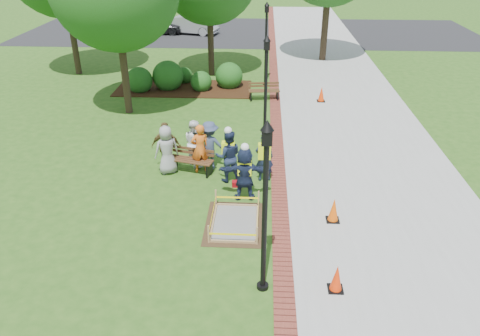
{
  "coord_description": "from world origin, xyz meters",
  "views": [
    {
      "loc": [
        1.15,
        -11.53,
        7.63
      ],
      "look_at": [
        0.5,
        1.2,
        1.0
      ],
      "focal_mm": 35.0,
      "sensor_mm": 36.0,
      "label": 1
    }
  ],
  "objects_px": {
    "bench_near": "(191,165)",
    "hivis_worker_a": "(245,172)",
    "hivis_worker_b": "(264,156)",
    "hivis_worker_c": "(228,155)",
    "wet_concrete_pad": "(235,217)",
    "cone_front": "(337,279)",
    "lamp_near": "(265,198)"
  },
  "relations": [
    {
      "from": "bench_near",
      "to": "lamp_near",
      "type": "bearing_deg",
      "value": -66.27
    },
    {
      "from": "bench_near",
      "to": "hivis_worker_c",
      "type": "distance_m",
      "value": 1.59
    },
    {
      "from": "wet_concrete_pad",
      "to": "cone_front",
      "type": "height_order",
      "value": "cone_front"
    },
    {
      "from": "hivis_worker_a",
      "to": "hivis_worker_c",
      "type": "xyz_separation_m",
      "value": [
        -0.58,
        1.13,
        0.02
      ]
    },
    {
      "from": "hivis_worker_b",
      "to": "hivis_worker_c",
      "type": "xyz_separation_m",
      "value": [
        -1.18,
        -0.09,
        0.06
      ]
    },
    {
      "from": "bench_near",
      "to": "hivis_worker_c",
      "type": "xyz_separation_m",
      "value": [
        1.33,
        -0.52,
        0.69
      ]
    },
    {
      "from": "wet_concrete_pad",
      "to": "hivis_worker_a",
      "type": "xyz_separation_m",
      "value": [
        0.21,
        1.43,
        0.71
      ]
    },
    {
      "from": "hivis_worker_b",
      "to": "hivis_worker_c",
      "type": "distance_m",
      "value": 1.19
    },
    {
      "from": "bench_near",
      "to": "hivis_worker_a",
      "type": "bearing_deg",
      "value": -40.72
    },
    {
      "from": "bench_near",
      "to": "lamp_near",
      "type": "relative_size",
      "value": 0.38
    },
    {
      "from": "hivis_worker_b",
      "to": "hivis_worker_c",
      "type": "relative_size",
      "value": 0.93
    },
    {
      "from": "wet_concrete_pad",
      "to": "hivis_worker_b",
      "type": "bearing_deg",
      "value": 72.99
    },
    {
      "from": "wet_concrete_pad",
      "to": "cone_front",
      "type": "xyz_separation_m",
      "value": [
        2.52,
        -2.64,
        0.11
      ]
    },
    {
      "from": "hivis_worker_c",
      "to": "cone_front",
      "type": "bearing_deg",
      "value": -60.88
    },
    {
      "from": "lamp_near",
      "to": "hivis_worker_a",
      "type": "bearing_deg",
      "value": 98.38
    },
    {
      "from": "bench_near",
      "to": "hivis_worker_a",
      "type": "height_order",
      "value": "hivis_worker_a"
    },
    {
      "from": "wet_concrete_pad",
      "to": "hivis_worker_b",
      "type": "xyz_separation_m",
      "value": [
        0.81,
        2.65,
        0.67
      ]
    },
    {
      "from": "cone_front",
      "to": "hivis_worker_b",
      "type": "distance_m",
      "value": 5.59
    },
    {
      "from": "bench_near",
      "to": "wet_concrete_pad",
      "type": "bearing_deg",
      "value": -61.01
    },
    {
      "from": "wet_concrete_pad",
      "to": "hivis_worker_b",
      "type": "height_order",
      "value": "hivis_worker_b"
    },
    {
      "from": "lamp_near",
      "to": "hivis_worker_b",
      "type": "xyz_separation_m",
      "value": [
        -0.0,
        5.3,
        -1.58
      ]
    },
    {
      "from": "wet_concrete_pad",
      "to": "lamp_near",
      "type": "distance_m",
      "value": 3.56
    },
    {
      "from": "bench_near",
      "to": "cone_front",
      "type": "bearing_deg",
      "value": -53.52
    },
    {
      "from": "lamp_near",
      "to": "hivis_worker_c",
      "type": "xyz_separation_m",
      "value": [
        -1.18,
        5.2,
        -1.52
      ]
    },
    {
      "from": "lamp_near",
      "to": "hivis_worker_b",
      "type": "bearing_deg",
      "value": 90.01
    },
    {
      "from": "hivis_worker_a",
      "to": "bench_near",
      "type": "bearing_deg",
      "value": 139.28
    },
    {
      "from": "wet_concrete_pad",
      "to": "hivis_worker_c",
      "type": "relative_size",
      "value": 1.19
    },
    {
      "from": "bench_near",
      "to": "hivis_worker_b",
      "type": "bearing_deg",
      "value": -9.6
    },
    {
      "from": "cone_front",
      "to": "hivis_worker_a",
      "type": "distance_m",
      "value": 4.71
    },
    {
      "from": "hivis_worker_a",
      "to": "wet_concrete_pad",
      "type": "bearing_deg",
      "value": -98.44
    },
    {
      "from": "bench_near",
      "to": "hivis_worker_c",
      "type": "height_order",
      "value": "hivis_worker_c"
    },
    {
      "from": "lamp_near",
      "to": "hivis_worker_c",
      "type": "height_order",
      "value": "lamp_near"
    }
  ]
}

